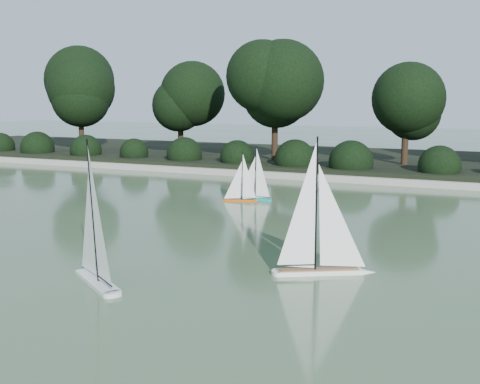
# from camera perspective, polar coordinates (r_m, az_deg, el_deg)

# --- Properties ---
(ground) EXTENTS (80.00, 80.00, 0.00)m
(ground) POSITION_cam_1_polar(r_m,az_deg,el_deg) (8.45, -5.04, -6.88)
(ground) COLOR #3A5533
(ground) RESTS_ON ground
(pond_coping) EXTENTS (40.00, 0.35, 0.18)m
(pond_coping) POSITION_cam_1_polar(r_m,az_deg,el_deg) (16.69, 10.49, 1.21)
(pond_coping) COLOR gray
(pond_coping) RESTS_ON ground
(far_bank) EXTENTS (40.00, 8.00, 0.30)m
(far_bank) POSITION_cam_1_polar(r_m,az_deg,el_deg) (20.56, 13.27, 2.72)
(far_bank) COLOR black
(far_bank) RESTS_ON ground
(tree_line) EXTENTS (26.31, 3.93, 4.39)m
(tree_line) POSITION_cam_1_polar(r_m,az_deg,el_deg) (18.69, 16.31, 9.65)
(tree_line) COLOR black
(tree_line) RESTS_ON ground
(shrub_hedge) EXTENTS (29.10, 1.10, 1.10)m
(shrub_hedge) POSITION_cam_1_polar(r_m,az_deg,el_deg) (17.52, 11.25, 2.73)
(shrub_hedge) COLOR black
(shrub_hedge) RESTS_ON ground
(sailboat_white_a) EXTENTS (1.27, 0.94, 1.93)m
(sailboat_white_a) POSITION_cam_1_polar(r_m,az_deg,el_deg) (7.80, -13.70, -6.14)
(sailboat_white_a) COLOR silver
(sailboat_white_a) RESTS_ON ground
(sailboat_white_b) EXTENTS (1.31, 0.86, 1.92)m
(sailboat_white_b) POSITION_cam_1_polar(r_m,az_deg,el_deg) (8.01, 8.28, -5.62)
(sailboat_white_b) COLOR white
(sailboat_white_b) RESTS_ON ground
(sailboat_orange) EXTENTS (0.86, 0.35, 1.18)m
(sailboat_orange) POSITION_cam_1_polar(r_m,az_deg,el_deg) (13.44, -0.21, -0.09)
(sailboat_orange) COLOR #D65109
(sailboat_orange) RESTS_ON ground
(sailboat_teal) EXTENTS (0.96, 0.21, 1.31)m
(sailboat_teal) POSITION_cam_1_polar(r_m,az_deg,el_deg) (13.63, 1.03, 0.11)
(sailboat_teal) COLOR #059B94
(sailboat_teal) RESTS_ON ground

